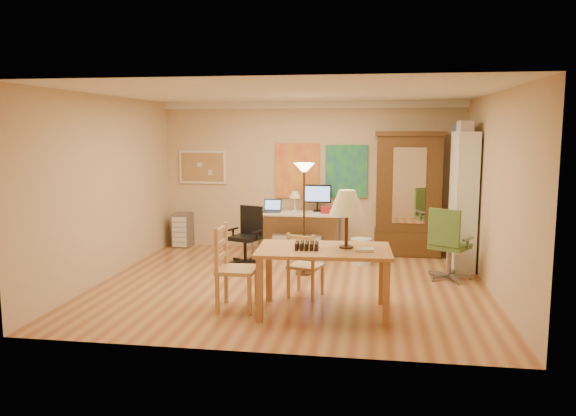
# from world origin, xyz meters

# --- Properties ---
(floor) EXTENTS (5.50, 5.50, 0.00)m
(floor) POSITION_xyz_m (0.00, 0.00, 0.00)
(floor) COLOR brown
(floor) RESTS_ON ground
(crown_molding) EXTENTS (5.50, 0.08, 0.12)m
(crown_molding) POSITION_xyz_m (0.00, 2.46, 2.64)
(crown_molding) COLOR white
(crown_molding) RESTS_ON floor
(corkboard) EXTENTS (0.90, 0.04, 0.62)m
(corkboard) POSITION_xyz_m (-2.05, 2.47, 1.50)
(corkboard) COLOR tan
(corkboard) RESTS_ON floor
(art_panel_left) EXTENTS (0.80, 0.04, 1.00)m
(art_panel_left) POSITION_xyz_m (-0.25, 2.47, 1.45)
(art_panel_left) COLOR yellow
(art_panel_left) RESTS_ON floor
(art_panel_right) EXTENTS (0.75, 0.04, 0.95)m
(art_panel_right) POSITION_xyz_m (0.65, 2.47, 1.45)
(art_panel_right) COLOR #215E87
(art_panel_right) RESTS_ON floor
(dining_table) EXTENTS (1.63, 1.03, 1.49)m
(dining_table) POSITION_xyz_m (0.66, -1.14, 0.94)
(dining_table) COLOR #9B5A32
(dining_table) RESTS_ON floor
(ladder_chair_back) EXTENTS (0.50, 0.49, 0.87)m
(ladder_chair_back) POSITION_xyz_m (0.26, -0.57, 0.41)
(ladder_chair_back) COLOR #9E6B48
(ladder_chair_back) RESTS_ON floor
(ladder_chair_left) EXTENTS (0.46, 0.48, 1.05)m
(ladder_chair_left) POSITION_xyz_m (-0.53, -1.19, 0.49)
(ladder_chair_left) COLOR #9E6B48
(ladder_chair_left) RESTS_ON floor
(torchiere_lamp) EXTENTS (0.31, 0.31, 1.70)m
(torchiere_lamp) POSITION_xyz_m (0.11, 0.61, 1.37)
(torchiere_lamp) COLOR #3D2918
(torchiere_lamp) RESTS_ON floor
(computer_desk) EXTENTS (1.61, 0.70, 1.22)m
(computer_desk) POSITION_xyz_m (-0.18, 2.16, 0.45)
(computer_desk) COLOR beige
(computer_desk) RESTS_ON floor
(office_chair_black) EXTENTS (0.58, 0.58, 0.95)m
(office_chair_black) POSITION_xyz_m (-0.92, 1.14, 0.25)
(office_chair_black) COLOR black
(office_chair_black) RESTS_ON floor
(office_chair_green) EXTENTS (0.67, 0.67, 1.07)m
(office_chair_green) POSITION_xyz_m (2.25, 0.62, 0.29)
(office_chair_green) COLOR slate
(office_chair_green) RESTS_ON floor
(drawer_cart) EXTENTS (0.32, 0.38, 0.64)m
(drawer_cart) POSITION_xyz_m (-2.41, 2.29, 0.32)
(drawer_cart) COLOR slate
(drawer_cart) RESTS_ON floor
(armoire) EXTENTS (1.18, 0.56, 2.17)m
(armoire) POSITION_xyz_m (1.74, 2.24, 0.94)
(armoire) COLOR #321C0D
(armoire) RESTS_ON floor
(bookshelf) EXTENTS (0.33, 0.87, 2.17)m
(bookshelf) POSITION_xyz_m (2.55, 1.40, 1.08)
(bookshelf) COLOR white
(bookshelf) RESTS_ON floor
(wastebin) EXTENTS (0.34, 0.34, 0.43)m
(wastebin) POSITION_xyz_m (0.96, 1.37, 0.22)
(wastebin) COLOR silver
(wastebin) RESTS_ON floor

